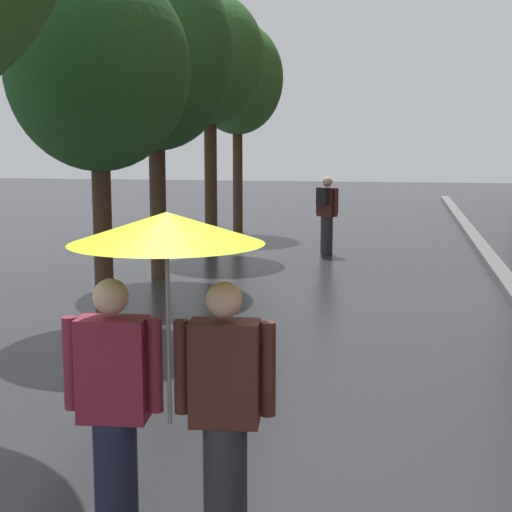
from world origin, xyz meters
The scene contains 7 objects.
kerb_strip centered at (3.20, 10.00, 0.06)m, with size 0.30×36.00×0.12m, color slate.
street_tree_1 centered at (-2.57, 5.41, 3.35)m, with size 2.42×2.42×4.72m.
street_tree_2 centered at (-2.82, 8.64, 3.86)m, with size 2.70×2.70×5.53m.
street_tree_3 centered at (-2.69, 12.02, 4.09)m, with size 2.37×2.37×5.52m.
street_tree_4 centered at (-2.82, 15.53, 3.95)m, with size 2.37×2.37×5.42m.
couple_under_umbrella centered at (0.06, -0.24, 1.37)m, with size 1.24×1.12×2.05m.
pedestrian_walking_midground centered at (-0.15, 11.95, 0.88)m, with size 0.50×0.45×1.65m.
Camera 1 is at (1.35, -4.41, 2.46)m, focal length 54.30 mm.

